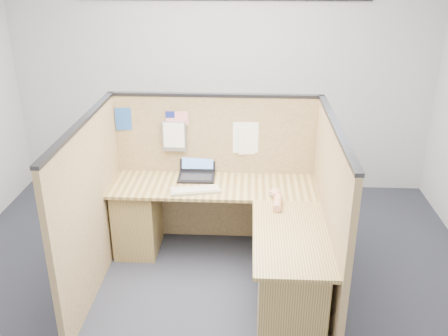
# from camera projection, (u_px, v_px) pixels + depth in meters

# --- Properties ---
(floor) EXTENTS (5.00, 5.00, 0.00)m
(floor) POSITION_uv_depth(u_px,v_px,m) (208.00, 293.00, 4.38)
(floor) COLOR #20222E
(floor) RESTS_ON ground
(wall_back) EXTENTS (5.00, 0.00, 5.00)m
(wall_back) POSITION_uv_depth(u_px,v_px,m) (223.00, 77.00, 5.89)
(wall_back) COLOR #B0B2B5
(wall_back) RESTS_ON floor
(cubicle_partitions) EXTENTS (2.06, 1.83, 1.53)m
(cubicle_partitions) POSITION_uv_depth(u_px,v_px,m) (211.00, 193.00, 4.47)
(cubicle_partitions) COLOR brown
(cubicle_partitions) RESTS_ON floor
(l_desk) EXTENTS (1.95, 1.75, 0.73)m
(l_desk) POSITION_uv_depth(u_px,v_px,m) (231.00, 238.00, 4.48)
(l_desk) COLOR brown
(l_desk) RESTS_ON floor
(laptop) EXTENTS (0.36, 0.34, 0.26)m
(laptop) POSITION_uv_depth(u_px,v_px,m) (197.00, 169.00, 4.89)
(laptop) COLOR black
(laptop) RESTS_ON l_desk
(keyboard) EXTENTS (0.49, 0.26, 0.03)m
(keyboard) POSITION_uv_depth(u_px,v_px,m) (195.00, 190.00, 4.57)
(keyboard) COLOR gray
(keyboard) RESTS_ON l_desk
(mouse) EXTENTS (0.12, 0.08, 0.04)m
(mouse) POSITION_uv_depth(u_px,v_px,m) (275.00, 194.00, 4.49)
(mouse) COLOR silver
(mouse) RESTS_ON l_desk
(hand_forearm) EXTENTS (0.11, 0.37, 0.08)m
(hand_forearm) POSITION_uv_depth(u_px,v_px,m) (277.00, 199.00, 4.36)
(hand_forearm) COLOR tan
(hand_forearm) RESTS_ON l_desk
(blue_poster) EXTENTS (0.17, 0.02, 0.22)m
(blue_poster) POSITION_uv_depth(u_px,v_px,m) (124.00, 119.00, 4.81)
(blue_poster) COLOR #214D99
(blue_poster) RESTS_ON cubicle_partitions
(american_flag) EXTENTS (0.22, 0.01, 0.38)m
(american_flag) POSITION_uv_depth(u_px,v_px,m) (174.00, 120.00, 4.77)
(american_flag) COLOR olive
(american_flag) RESTS_ON cubicle_partitions
(file_holder) EXTENTS (0.23, 0.05, 0.30)m
(file_holder) POSITION_uv_depth(u_px,v_px,m) (174.00, 136.00, 4.82)
(file_holder) COLOR slate
(file_holder) RESTS_ON cubicle_partitions
(paper_left) EXTENTS (0.25, 0.01, 0.31)m
(paper_left) POSITION_uv_depth(u_px,v_px,m) (246.00, 138.00, 4.82)
(paper_left) COLOR white
(paper_left) RESTS_ON cubicle_partitions
(paper_right) EXTENTS (0.21, 0.04, 0.28)m
(paper_right) POSITION_uv_depth(u_px,v_px,m) (250.00, 141.00, 4.83)
(paper_right) COLOR white
(paper_right) RESTS_ON cubicle_partitions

